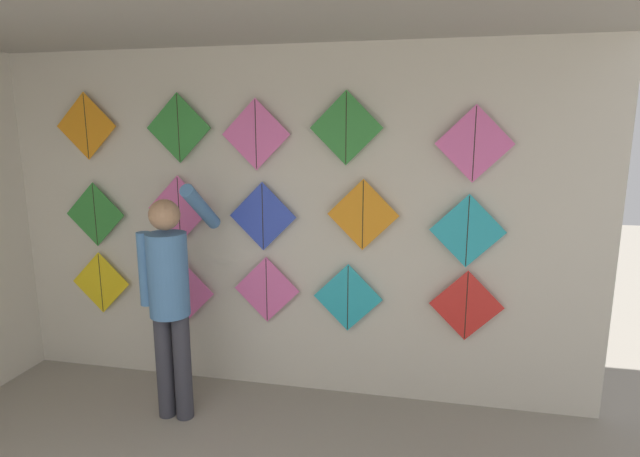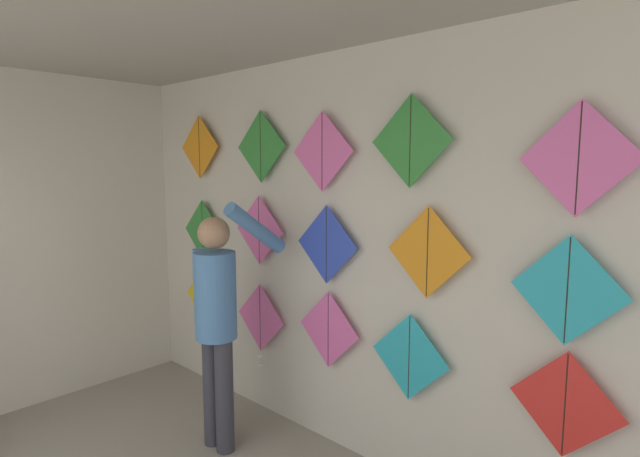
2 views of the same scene
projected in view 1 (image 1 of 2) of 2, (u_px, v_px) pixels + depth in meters
back_panel at (266, 225)px, 4.08m from camera, size 5.27×0.06×2.80m
shopkeeper at (170, 290)px, 3.66m from camera, size 0.46×0.63×1.79m
kite_0 at (101, 283)px, 4.41m from camera, size 0.55×0.01×0.55m
kite_1 at (184, 295)px, 4.26m from camera, size 0.55×0.04×0.69m
kite_2 at (267, 290)px, 4.09m from camera, size 0.55×0.01×0.55m
kite_3 at (348, 298)px, 3.96m from camera, size 0.55×0.01×0.55m
kite_4 at (466, 306)px, 3.78m from camera, size 0.55×0.01×0.55m
kite_5 at (95, 215)px, 4.29m from camera, size 0.55×0.01×0.55m
kite_6 at (179, 209)px, 4.11m from camera, size 0.55×0.01×0.55m
kite_7 at (263, 216)px, 3.98m from camera, size 0.55×0.01×0.55m
kite_8 at (363, 215)px, 3.81m from camera, size 0.55×0.01×0.55m
kite_9 at (468, 231)px, 3.67m from camera, size 0.55×0.01×0.55m
kite_10 at (86, 126)px, 4.14m from camera, size 0.55×0.01×0.55m
kite_11 at (178, 128)px, 3.98m from camera, size 0.55×0.01×0.55m
kite_12 at (256, 134)px, 3.86m from camera, size 0.55×0.01×0.55m
kite_13 at (346, 128)px, 3.71m from camera, size 0.55×0.01×0.55m
kite_14 at (474, 144)px, 3.55m from camera, size 0.55×0.01×0.55m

